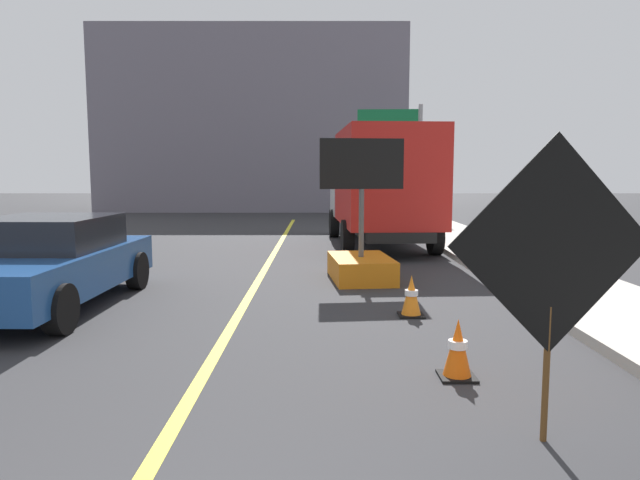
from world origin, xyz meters
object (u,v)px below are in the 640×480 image
(pickup_car, at_px, (47,262))
(traffic_cone_mid_lane, at_px, (414,296))
(highway_guide_sign, at_px, (404,142))
(box_truck, at_px, (383,184))
(traffic_cone_near_sign, at_px, (460,349))
(arrow_board_trailer, at_px, (363,255))
(roadwork_sign, at_px, (555,251))

(pickup_car, relative_size, traffic_cone_mid_lane, 7.43)
(highway_guide_sign, bearing_deg, box_truck, -101.70)
(traffic_cone_near_sign, bearing_deg, highway_guide_sign, 83.65)
(highway_guide_sign, relative_size, traffic_cone_near_sign, 8.28)
(highway_guide_sign, bearing_deg, traffic_cone_near_sign, -96.35)
(arrow_board_trailer, xyz_separation_m, box_truck, (0.91, 5.21, 1.28))
(arrow_board_trailer, bearing_deg, pickup_car, -155.37)
(roadwork_sign, relative_size, box_truck, 0.34)
(roadwork_sign, distance_m, arrow_board_trailer, 6.85)
(traffic_cone_near_sign, xyz_separation_m, traffic_cone_mid_lane, (-0.06, 2.51, -0.00))
(traffic_cone_mid_lane, bearing_deg, highway_guide_sign, 82.51)
(highway_guide_sign, height_order, traffic_cone_near_sign, highway_guide_sign)
(box_truck, height_order, highway_guide_sign, highway_guide_sign)
(roadwork_sign, bearing_deg, traffic_cone_mid_lane, 95.91)
(arrow_board_trailer, height_order, traffic_cone_mid_lane, arrow_board_trailer)
(pickup_car, bearing_deg, traffic_cone_near_sign, -28.83)
(pickup_car, bearing_deg, highway_guide_sign, 64.66)
(roadwork_sign, bearing_deg, box_truck, 90.05)
(box_truck, distance_m, traffic_cone_mid_lane, 8.20)
(box_truck, xyz_separation_m, traffic_cone_mid_lane, (-0.39, -8.06, -1.46))
(highway_guide_sign, distance_m, traffic_cone_near_sign, 19.76)
(arrow_board_trailer, height_order, box_truck, box_truck)
(roadwork_sign, relative_size, highway_guide_sign, 0.47)
(box_truck, xyz_separation_m, traffic_cone_near_sign, (-0.33, -10.56, -1.46))
(arrow_board_trailer, relative_size, box_truck, 0.40)
(roadwork_sign, distance_m, pickup_car, 7.43)
(traffic_cone_mid_lane, bearing_deg, box_truck, 87.22)
(arrow_board_trailer, height_order, traffic_cone_near_sign, arrow_board_trailer)
(highway_guide_sign, xyz_separation_m, traffic_cone_mid_lane, (-2.22, -16.88, -3.13))
(pickup_car, relative_size, highway_guide_sign, 0.89)
(roadwork_sign, relative_size, traffic_cone_near_sign, 3.87)
(roadwork_sign, relative_size, arrow_board_trailer, 0.86)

